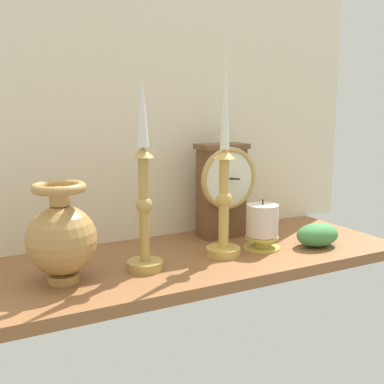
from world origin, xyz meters
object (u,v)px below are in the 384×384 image
(mantel_clock, at_px, (223,188))
(candlestick_tall_center, at_px, (224,187))
(brass_vase_bulbous, at_px, (61,237))
(candlestick_tall_left, at_px, (144,196))
(pillar_candle_front, at_px, (262,226))

(mantel_clock, xyz_separation_m, candlestick_tall_center, (-0.08, -0.13, 0.03))
(mantel_clock, relative_size, brass_vase_bulbous, 1.24)
(candlestick_tall_center, height_order, brass_vase_bulbous, candlestick_tall_center)
(brass_vase_bulbous, bearing_deg, candlestick_tall_left, -2.71)
(pillar_candle_front, bearing_deg, brass_vase_bulbous, -179.85)
(mantel_clock, distance_m, candlestick_tall_center, 0.15)
(candlestick_tall_left, xyz_separation_m, pillar_candle_front, (0.29, 0.01, -0.10))
(candlestick_tall_left, xyz_separation_m, candlestick_tall_center, (0.19, 0.01, 0.00))
(candlestick_tall_left, height_order, candlestick_tall_center, candlestick_tall_center)
(mantel_clock, height_order, pillar_candle_front, mantel_clock)
(brass_vase_bulbous, bearing_deg, pillar_candle_front, 0.15)
(mantel_clock, bearing_deg, candlestick_tall_left, -152.81)
(candlestick_tall_left, bearing_deg, candlestick_tall_center, 1.63)
(candlestick_tall_center, relative_size, pillar_candle_front, 3.89)
(mantel_clock, xyz_separation_m, brass_vase_bulbous, (-0.42, -0.13, -0.04))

